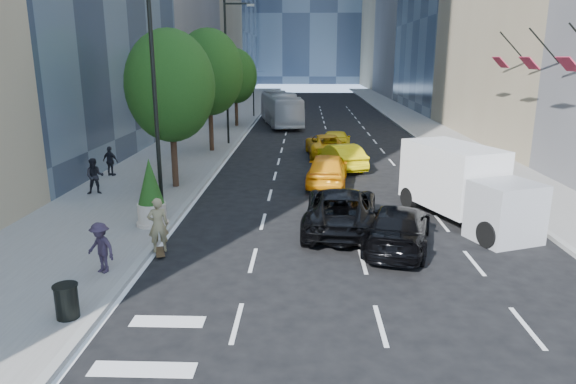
{
  "coord_description": "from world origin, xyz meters",
  "views": [
    {
      "loc": [
        -0.87,
        -15.26,
        6.29
      ],
      "look_at": [
        -1.46,
        2.53,
        1.6
      ],
      "focal_mm": 32.0,
      "sensor_mm": 36.0,
      "label": 1
    }
  ],
  "objects_px": {
    "skateboarder": "(158,229)",
    "planter_shrub": "(151,194)",
    "box_truck": "(464,185)",
    "black_sedan_lincoln": "(341,209)",
    "trash_can": "(67,302)",
    "city_bus": "(281,109)",
    "black_sedan_mercedes": "(398,227)"
  },
  "relations": [
    {
      "from": "planter_shrub",
      "to": "black_sedan_mercedes",
      "type": "bearing_deg",
      "value": -10.66
    },
    {
      "from": "black_sedan_lincoln",
      "to": "city_bus",
      "type": "xyz_separation_m",
      "value": [
        -3.7,
        30.63,
        0.73
      ]
    },
    {
      "from": "black_sedan_lincoln",
      "to": "box_truck",
      "type": "height_order",
      "value": "box_truck"
    },
    {
      "from": "skateboarder",
      "to": "black_sedan_mercedes",
      "type": "distance_m",
      "value": 7.97
    },
    {
      "from": "skateboarder",
      "to": "city_bus",
      "type": "xyz_separation_m",
      "value": [
        2.4,
        33.46,
        0.62
      ]
    },
    {
      "from": "box_truck",
      "to": "trash_can",
      "type": "relative_size",
      "value": 7.93
    },
    {
      "from": "black_sedan_lincoln",
      "to": "planter_shrub",
      "type": "relative_size",
      "value": 2.25
    },
    {
      "from": "black_sedan_lincoln",
      "to": "black_sedan_mercedes",
      "type": "relative_size",
      "value": 1.14
    },
    {
      "from": "black_sedan_mercedes",
      "to": "planter_shrub",
      "type": "xyz_separation_m",
      "value": [
        -8.91,
        1.68,
        0.63
      ]
    },
    {
      "from": "skateboarder",
      "to": "box_truck",
      "type": "distance_m",
      "value": 11.62
    },
    {
      "from": "black_sedan_lincoln",
      "to": "planter_shrub",
      "type": "distance_m",
      "value": 7.12
    },
    {
      "from": "black_sedan_mercedes",
      "to": "box_truck",
      "type": "relative_size",
      "value": 0.77
    },
    {
      "from": "skateboarder",
      "to": "city_bus",
      "type": "relative_size",
      "value": 0.17
    },
    {
      "from": "skateboarder",
      "to": "trash_can",
      "type": "relative_size",
      "value": 2.22
    },
    {
      "from": "city_bus",
      "to": "trash_can",
      "type": "distance_m",
      "value": 38.1
    },
    {
      "from": "city_bus",
      "to": "planter_shrub",
      "type": "bearing_deg",
      "value": -107.4
    },
    {
      "from": "skateboarder",
      "to": "black_sedan_lincoln",
      "type": "relative_size",
      "value": 0.32
    },
    {
      "from": "skateboarder",
      "to": "box_truck",
      "type": "height_order",
      "value": "box_truck"
    },
    {
      "from": "black_sedan_lincoln",
      "to": "black_sedan_mercedes",
      "type": "distance_m",
      "value": 2.59
    },
    {
      "from": "skateboarder",
      "to": "planter_shrub",
      "type": "bearing_deg",
      "value": -88.84
    },
    {
      "from": "skateboarder",
      "to": "black_sedan_lincoln",
      "type": "distance_m",
      "value": 6.72
    },
    {
      "from": "city_bus",
      "to": "planter_shrub",
      "type": "relative_size",
      "value": 4.31
    },
    {
      "from": "box_truck",
      "to": "planter_shrub",
      "type": "relative_size",
      "value": 2.55
    },
    {
      "from": "box_truck",
      "to": "trash_can",
      "type": "bearing_deg",
      "value": -166.19
    },
    {
      "from": "skateboarder",
      "to": "box_truck",
      "type": "xyz_separation_m",
      "value": [
        10.93,
        3.91,
        0.58
      ]
    },
    {
      "from": "black_sedan_mercedes",
      "to": "black_sedan_lincoln",
      "type": "bearing_deg",
      "value": -31.05
    },
    {
      "from": "box_truck",
      "to": "skateboarder",
      "type": "bearing_deg",
      "value": 178.38
    },
    {
      "from": "skateboarder",
      "to": "black_sedan_lincoln",
      "type": "height_order",
      "value": "skateboarder"
    },
    {
      "from": "skateboarder",
      "to": "black_sedan_mercedes",
      "type": "xyz_separation_m",
      "value": [
        7.91,
        0.98,
        -0.18
      ]
    },
    {
      "from": "black_sedan_lincoln",
      "to": "trash_can",
      "type": "xyz_separation_m",
      "value": [
        -7.1,
        -7.31,
        -0.24
      ]
    },
    {
      "from": "black_sedan_mercedes",
      "to": "planter_shrub",
      "type": "relative_size",
      "value": 1.97
    },
    {
      "from": "city_bus",
      "to": "black_sedan_lincoln",
      "type": "bearing_deg",
      "value": -94.21
    }
  ]
}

